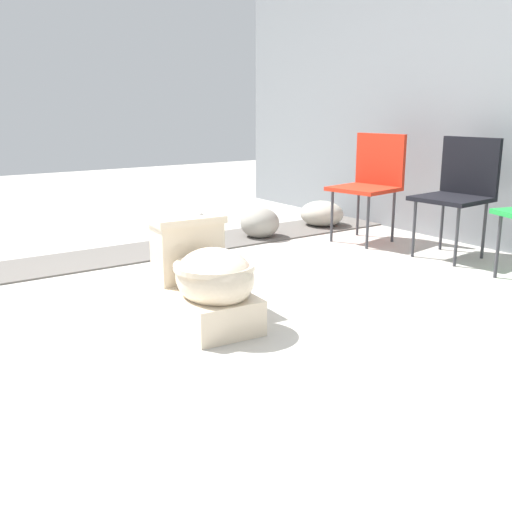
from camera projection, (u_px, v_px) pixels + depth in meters
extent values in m
plane|color=#B7B2A8|center=(172.00, 312.00, 3.13)|extent=(14.00, 14.00, 0.00)
cube|color=#605B56|center=(152.00, 250.00, 4.44)|extent=(0.56, 8.00, 0.01)
cube|color=beige|center=(206.00, 307.00, 2.96)|extent=(0.62, 0.39, 0.17)
ellipsoid|color=beige|center=(215.00, 277.00, 2.83)|extent=(0.47, 0.39, 0.28)
cylinder|color=beige|center=(215.00, 266.00, 2.82)|extent=(0.42, 0.42, 0.03)
cube|color=beige|center=(188.00, 252.00, 3.08)|extent=(0.21, 0.35, 0.30)
cube|color=beige|center=(187.00, 220.00, 3.04)|extent=(0.23, 0.38, 0.04)
cylinder|color=silver|center=(201.00, 214.00, 3.07)|extent=(0.02, 0.02, 0.01)
cube|color=red|center=(364.00, 189.00, 4.64)|extent=(0.51, 0.51, 0.03)
cube|color=red|center=(380.00, 159.00, 4.73)|extent=(0.44, 0.11, 0.40)
cylinder|color=#38383D|center=(368.00, 222.00, 4.46)|extent=(0.02, 0.02, 0.40)
cylinder|color=#38383D|center=(332.00, 216.00, 4.70)|extent=(0.02, 0.02, 0.40)
cylinder|color=#38383D|center=(393.00, 216.00, 4.69)|extent=(0.02, 0.02, 0.40)
cylinder|color=#38383D|center=(358.00, 211.00, 4.93)|extent=(0.02, 0.02, 0.40)
cube|color=black|center=(451.00, 199.00, 4.15)|extent=(0.47, 0.47, 0.03)
cube|color=black|center=(470.00, 166.00, 4.22)|extent=(0.44, 0.07, 0.40)
cylinder|color=#38383D|center=(457.00, 237.00, 3.97)|extent=(0.02, 0.02, 0.40)
cylinder|color=#38383D|center=(414.00, 229.00, 4.22)|extent=(0.02, 0.02, 0.40)
cylinder|color=#38383D|center=(484.00, 230.00, 4.18)|extent=(0.02, 0.02, 0.40)
cylinder|color=#38383D|center=(442.00, 223.00, 4.43)|extent=(0.02, 0.02, 0.40)
cylinder|color=#38383D|center=(498.00, 246.00, 3.71)|extent=(0.02, 0.02, 0.40)
ellipsoid|color=#ADA899|center=(322.00, 214.00, 5.32)|extent=(0.42, 0.40, 0.23)
ellipsoid|color=gray|center=(260.00, 223.00, 4.85)|extent=(0.44, 0.44, 0.25)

